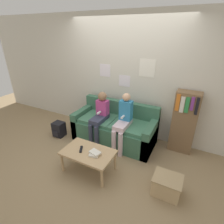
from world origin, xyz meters
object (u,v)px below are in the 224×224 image
(storage_box, at_px, (167,185))
(backpack, at_px, (59,129))
(couch, at_px, (115,128))
(person_right, at_px, (123,120))
(coffee_table, at_px, (88,154))
(tv_remote, at_px, (81,149))
(person_left, at_px, (100,115))
(bookshelf, at_px, (184,122))

(storage_box, distance_m, backpack, 2.59)
(couch, height_order, person_right, person_right)
(storage_box, bearing_deg, couch, 145.22)
(coffee_table, xyz_separation_m, tv_remote, (-0.13, -0.01, 0.06))
(coffee_table, height_order, person_left, person_left)
(person_right, distance_m, backpack, 1.59)
(coffee_table, bearing_deg, bookshelf, 45.59)
(person_left, bearing_deg, person_right, 0.37)
(tv_remote, bearing_deg, bookshelf, 13.88)
(couch, height_order, bookshelf, bookshelf)
(storage_box, xyz_separation_m, backpack, (-2.54, 0.48, 0.01))
(tv_remote, bearing_deg, person_right, 36.58)
(couch, distance_m, person_left, 0.46)
(person_right, bearing_deg, storage_box, -34.97)
(couch, height_order, backpack, couch)
(couch, xyz_separation_m, storage_box, (1.32, -0.92, -0.15))
(coffee_table, height_order, person_right, person_right)
(couch, distance_m, backpack, 1.30)
(bookshelf, height_order, storage_box, bookshelf)
(couch, xyz_separation_m, person_right, (0.27, -0.18, 0.35))
(person_right, height_order, storage_box, person_right)
(person_left, height_order, tv_remote, person_left)
(couch, xyz_separation_m, bookshelf, (1.34, 0.31, 0.33))
(bookshelf, xyz_separation_m, storage_box, (-0.02, -1.22, -0.47))
(bookshelf, relative_size, storage_box, 3.02)
(coffee_table, xyz_separation_m, backpack, (-1.24, 0.60, -0.18))
(person_left, relative_size, bookshelf, 0.89)
(tv_remote, bearing_deg, person_left, 70.01)
(person_left, height_order, storage_box, person_left)
(bookshelf, xyz_separation_m, backpack, (-2.56, -0.74, -0.46))
(couch, bearing_deg, coffee_table, -89.13)
(person_right, height_order, backpack, person_right)
(person_left, xyz_separation_m, tv_remote, (0.14, -0.87, -0.23))
(coffee_table, bearing_deg, couch, 90.87)
(storage_box, relative_size, backpack, 1.23)
(coffee_table, bearing_deg, person_right, 73.29)
(person_left, distance_m, storage_box, 1.80)
(storage_box, bearing_deg, person_left, 155.20)
(tv_remote, height_order, storage_box, tv_remote)
(couch, distance_m, storage_box, 1.61)
(person_right, bearing_deg, backpack, -170.42)
(coffee_table, xyz_separation_m, person_right, (0.26, 0.86, 0.30))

